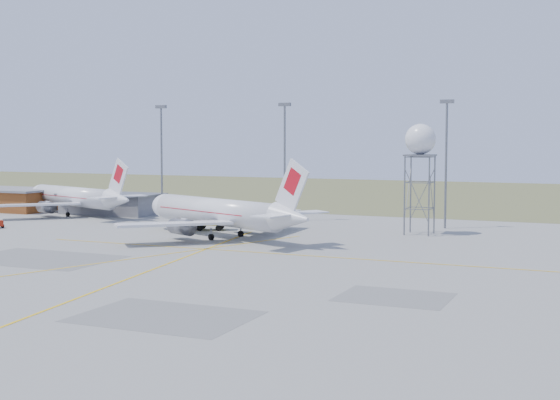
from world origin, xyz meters
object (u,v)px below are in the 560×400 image
at_px(radar_tower, 420,173).
at_px(fire_truck, 203,220).
at_px(airliner_main, 220,213).
at_px(airliner_far, 76,197).

height_order(radar_tower, fire_truck, radar_tower).
bearing_deg(fire_truck, radar_tower, -6.03).
height_order(airliner_main, radar_tower, radar_tower).
relative_size(airliner_far, fire_truck, 3.59).
bearing_deg(airliner_main, airliner_far, -0.97).
distance_m(radar_tower, fire_truck, 34.36).
bearing_deg(radar_tower, airliner_main, -149.10).
xyz_separation_m(airliner_far, radar_tower, (65.73, -2.84, 5.92)).
distance_m(airliner_main, airliner_far, 44.05).
xyz_separation_m(airliner_main, airliner_far, (-40.14, 18.15, -0.25)).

